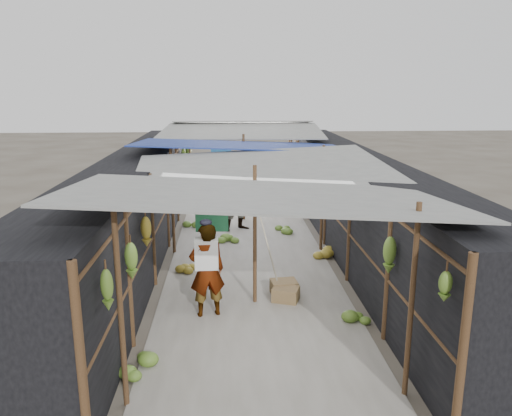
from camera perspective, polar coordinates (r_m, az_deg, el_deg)
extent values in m
plane|color=#6B6356|center=(6.91, 1.35, -21.04)|extent=(80.00, 80.00, 0.00)
cube|color=#9E998E|center=(12.79, -1.00, -4.22)|extent=(3.60, 16.00, 0.02)
cube|color=black|center=(12.67, -13.32, 0.59)|extent=(1.40, 15.00, 2.30)
cube|color=black|center=(12.87, 11.07, 0.91)|extent=(1.40, 15.00, 2.30)
cube|color=brown|center=(9.52, 3.42, -9.84)|extent=(0.57, 0.51, 0.28)
cube|color=brown|center=(9.79, 3.21, -9.11)|extent=(0.54, 0.45, 0.30)
cube|color=brown|center=(17.48, -2.55, 1.12)|extent=(0.47, 0.39, 0.29)
cylinder|color=black|center=(16.71, 4.27, 0.30)|extent=(0.57, 0.57, 0.17)
imported|color=silver|center=(8.74, -5.62, -7.10)|extent=(0.70, 0.54, 1.69)
imported|color=navy|center=(13.89, -1.83, 1.12)|extent=(1.10, 1.00, 1.84)
imported|color=#49433F|center=(15.70, 4.76, 0.86)|extent=(0.47, 0.67, 0.94)
cylinder|color=brown|center=(6.38, -15.24, -11.22)|extent=(0.07, 0.07, 2.60)
cylinder|color=brown|center=(6.65, 17.34, -10.34)|extent=(0.07, 0.07, 2.60)
cylinder|color=brown|center=(9.06, -0.13, -3.23)|extent=(0.07, 0.07, 2.60)
cylinder|color=brown|center=(12.03, -9.53, 0.82)|extent=(0.07, 0.07, 2.60)
cylinder|color=brown|center=(12.17, 7.57, 1.04)|extent=(0.07, 0.07, 2.60)
cylinder|color=brown|center=(14.90, -1.41, 3.47)|extent=(0.07, 0.07, 2.60)
cylinder|color=brown|center=(17.91, -7.53, 5.08)|extent=(0.07, 0.07, 2.60)
cylinder|color=brown|center=(18.00, 4.02, 5.20)|extent=(0.07, 0.07, 2.60)
cube|color=gray|center=(6.83, 0.79, 1.55)|extent=(5.21, 3.19, 0.52)
cube|color=gray|center=(10.01, 0.63, 4.55)|extent=(5.23, 3.73, 0.50)
cube|color=#203C94|center=(13.25, -1.66, 7.22)|extent=(5.40, 3.60, 0.41)
cube|color=gray|center=(16.53, -1.65, 8.84)|extent=(5.37, 3.66, 0.27)
cube|color=gray|center=(18.91, -1.57, 9.75)|extent=(5.00, 1.99, 0.24)
cylinder|color=brown|center=(12.40, -10.35, 4.70)|extent=(0.06, 15.00, 0.06)
cylinder|color=brown|center=(12.55, 8.15, 4.89)|extent=(0.06, 15.00, 0.06)
cylinder|color=gray|center=(12.32, -1.04, 4.85)|extent=(0.02, 15.00, 0.02)
cube|color=#1B179B|center=(13.30, -0.92, 4.20)|extent=(0.70, 0.03, 0.60)
cube|color=white|center=(14.61, 0.80, 5.16)|extent=(0.60, 0.03, 0.55)
cube|color=#1A1BAC|center=(10.71, 0.39, 1.75)|extent=(0.55, 0.03, 0.65)
cube|color=#205C93|center=(16.13, -4.00, 5.84)|extent=(0.65, 0.03, 0.60)
cube|color=#267245|center=(9.11, -5.09, -0.58)|extent=(0.60, 0.03, 0.70)
ellipsoid|color=#587E29|center=(6.05, -16.65, -8.98)|extent=(0.15, 0.13, 0.52)
ellipsoid|color=#587E29|center=(7.42, -14.06, -5.90)|extent=(0.19, 0.16, 0.56)
ellipsoid|color=#A38C2A|center=(8.70, -12.45, -2.67)|extent=(0.18, 0.16, 0.54)
ellipsoid|color=#587E29|center=(10.61, -10.80, 0.55)|extent=(0.19, 0.16, 0.45)
ellipsoid|color=#587E29|center=(11.56, -10.21, 2.21)|extent=(0.15, 0.13, 0.43)
ellipsoid|color=#A38C2A|center=(13.56, -9.20, 3.38)|extent=(0.20, 0.17, 0.49)
ellipsoid|color=#A38C2A|center=(14.42, -8.87, 4.80)|extent=(0.15, 0.13, 0.58)
ellipsoid|color=#587E29|center=(16.23, -8.27, 5.69)|extent=(0.17, 0.15, 0.60)
ellipsoid|color=#587E29|center=(18.02, -7.79, 6.34)|extent=(0.16, 0.14, 0.38)
ellipsoid|color=#587E29|center=(18.95, -7.58, 6.89)|extent=(0.16, 0.14, 0.51)
ellipsoid|color=#587E29|center=(5.89, 20.81, -8.39)|extent=(0.15, 0.13, 0.36)
ellipsoid|color=#587E29|center=(7.61, 15.01, -5.24)|extent=(0.20, 0.17, 0.58)
ellipsoid|color=#587E29|center=(9.28, 11.52, 0.08)|extent=(0.20, 0.17, 0.39)
ellipsoid|color=#587E29|center=(10.05, 10.36, 0.60)|extent=(0.20, 0.17, 0.39)
ellipsoid|color=#587E29|center=(12.28, 7.85, 2.17)|extent=(0.17, 0.14, 0.53)
ellipsoid|color=#587E29|center=(13.16, 7.08, 3.26)|extent=(0.17, 0.14, 0.58)
ellipsoid|color=#A38C2A|center=(14.67, 6.01, 4.09)|extent=(0.20, 0.17, 0.51)
ellipsoid|color=#587E29|center=(16.07, 5.19, 5.48)|extent=(0.17, 0.14, 0.54)
ellipsoid|color=#587E29|center=(17.41, 4.54, 6.10)|extent=(0.15, 0.12, 0.52)
ellipsoid|color=#A38C2A|center=(18.85, 3.93, 6.54)|extent=(0.20, 0.17, 0.36)
ellipsoid|color=#587E29|center=(16.86, 3.83, 0.51)|extent=(0.44, 0.38, 0.22)
ellipsoid|color=#A38C2A|center=(12.00, 7.36, -4.74)|extent=(0.68, 0.58, 0.34)
ellipsoid|color=#587E29|center=(8.76, 10.71, -12.16)|extent=(0.61, 0.52, 0.31)
ellipsoid|color=#587E29|center=(14.49, -6.80, -1.62)|extent=(0.56, 0.48, 0.28)
ellipsoid|color=#587E29|center=(7.61, -12.60, -16.28)|extent=(0.71, 0.60, 0.36)
ellipsoid|color=#587E29|center=(13.84, 3.48, -2.28)|extent=(0.56, 0.48, 0.28)
ellipsoid|color=#A38C2A|center=(10.91, -8.44, -6.80)|extent=(0.59, 0.50, 0.29)
ellipsoid|color=#587E29|center=(13.06, -3.70, -3.17)|extent=(0.63, 0.54, 0.32)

